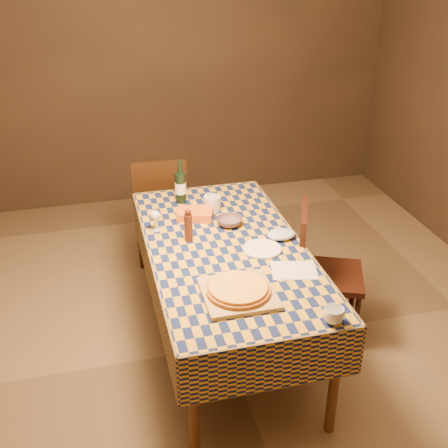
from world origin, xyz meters
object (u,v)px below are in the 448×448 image
(dining_table, at_px, (226,257))
(pizza, at_px, (238,289))
(wine_bottle, at_px, (181,187))
(chair_far, at_px, (160,204))
(bowl, at_px, (229,222))
(chair_right, at_px, (318,265))
(white_plate, at_px, (262,249))
(cutting_board, at_px, (238,293))

(dining_table, bearing_deg, pizza, -97.32)
(wine_bottle, distance_m, chair_far, 0.64)
(dining_table, bearing_deg, bowl, 71.09)
(bowl, bearing_deg, chair_right, -23.79)
(wine_bottle, height_order, white_plate, wine_bottle)
(dining_table, height_order, cutting_board, cutting_board)
(cutting_board, bearing_deg, bowl, 78.61)
(dining_table, bearing_deg, wine_bottle, 102.26)
(dining_table, xyz_separation_m, wine_bottle, (-0.15, 0.69, 0.19))
(white_plate, bearing_deg, cutting_board, -122.42)
(cutting_board, xyz_separation_m, bowl, (0.16, 0.78, 0.01))
(cutting_board, distance_m, wine_bottle, 1.21)
(bowl, relative_size, white_plate, 0.73)
(cutting_board, xyz_separation_m, white_plate, (0.27, 0.42, -0.01))
(pizza, bearing_deg, cutting_board, 180.00)
(bowl, distance_m, wine_bottle, 0.50)
(cutting_board, relative_size, chair_far, 0.40)
(bowl, xyz_separation_m, wine_bottle, (-0.24, 0.43, 0.09))
(pizza, distance_m, wine_bottle, 1.21)
(pizza, bearing_deg, dining_table, 82.68)
(bowl, height_order, chair_right, chair_right)
(dining_table, height_order, bowl, bowl)
(bowl, xyz_separation_m, white_plate, (0.11, -0.36, -0.02))
(pizza, height_order, chair_far, chair_far)
(wine_bottle, relative_size, white_plate, 1.34)
(bowl, height_order, white_plate, bowl)
(cutting_board, height_order, chair_right, chair_right)
(white_plate, distance_m, chair_right, 0.51)
(white_plate, bearing_deg, dining_table, 155.52)
(pizza, bearing_deg, bowl, 78.61)
(chair_far, distance_m, chair_right, 1.47)
(chair_right, bearing_deg, bowl, 156.21)
(chair_far, bearing_deg, dining_table, -78.91)
(wine_bottle, xyz_separation_m, white_plate, (0.35, -0.78, -0.11))
(bowl, height_order, chair_far, chair_far)
(chair_far, bearing_deg, bowl, -70.87)
(dining_table, relative_size, pizza, 4.81)
(dining_table, xyz_separation_m, white_plate, (0.20, -0.09, 0.08))
(white_plate, xyz_separation_m, chair_right, (0.43, 0.12, -0.25))
(bowl, relative_size, chair_far, 0.18)
(cutting_board, distance_m, white_plate, 0.50)
(wine_bottle, distance_m, chair_right, 1.09)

